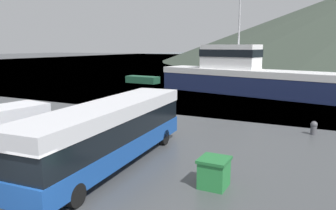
{
  "coord_description": "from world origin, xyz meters",
  "views": [
    {
      "loc": [
        7.69,
        -6.16,
        5.75
      ],
      "look_at": [
        -1.53,
        12.26,
        2.0
      ],
      "focal_mm": 35.0,
      "sensor_mm": 36.0,
      "label": 1
    }
  ],
  "objects_px": {
    "storage_bin": "(214,172)",
    "tour_bus": "(110,131)",
    "fishing_boat": "(243,75)",
    "delivery_van": "(19,127)",
    "small_boat": "(143,80)"
  },
  "relations": [
    {
      "from": "storage_bin",
      "to": "small_boat",
      "type": "relative_size",
      "value": 0.23
    },
    {
      "from": "delivery_van",
      "to": "storage_bin",
      "type": "bearing_deg",
      "value": 8.31
    },
    {
      "from": "tour_bus",
      "to": "storage_bin",
      "type": "relative_size",
      "value": 9.47
    },
    {
      "from": "small_boat",
      "to": "storage_bin",
      "type": "bearing_deg",
      "value": 39.19
    },
    {
      "from": "fishing_boat",
      "to": "tour_bus",
      "type": "bearing_deg",
      "value": 12.32
    },
    {
      "from": "small_boat",
      "to": "delivery_van",
      "type": "bearing_deg",
      "value": 23.08
    },
    {
      "from": "storage_bin",
      "to": "small_boat",
      "type": "xyz_separation_m",
      "value": [
        -22.25,
        31.4,
        -0.1
      ]
    },
    {
      "from": "delivery_van",
      "to": "storage_bin",
      "type": "distance_m",
      "value": 11.26
    },
    {
      "from": "fishing_boat",
      "to": "storage_bin",
      "type": "xyz_separation_m",
      "value": [
        5.56,
        -27.04,
        -1.61
      ]
    },
    {
      "from": "tour_bus",
      "to": "delivery_van",
      "type": "height_order",
      "value": "tour_bus"
    },
    {
      "from": "fishing_boat",
      "to": "storage_bin",
      "type": "distance_m",
      "value": 27.65
    },
    {
      "from": "delivery_van",
      "to": "storage_bin",
      "type": "xyz_separation_m",
      "value": [
        11.23,
        0.22,
        -0.72
      ]
    },
    {
      "from": "delivery_van",
      "to": "fishing_boat",
      "type": "relative_size",
      "value": 0.25
    },
    {
      "from": "tour_bus",
      "to": "storage_bin",
      "type": "distance_m",
      "value": 5.41
    },
    {
      "from": "storage_bin",
      "to": "tour_bus",
      "type": "bearing_deg",
      "value": 178.39
    }
  ]
}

